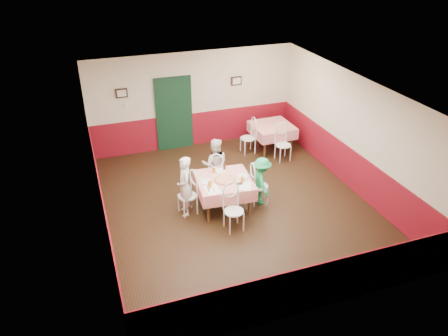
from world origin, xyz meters
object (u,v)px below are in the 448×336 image
object	(u,v)px
chair_far	(215,173)
diner_far	(215,164)
main_table	(224,194)
wallet	(239,184)
beer_bottle	(224,166)
diner_right	(262,181)
glass_b	(242,180)
diner_left	(185,186)
second_table	(272,137)
glass_a	(210,184)
chair_second_b	(283,145)
chair_right	(259,186)
chair_left	(187,196)
chair_second_a	(248,138)
glass_c	(214,170)
pizza	(225,180)
chair_near	(234,211)

from	to	relation	value
chair_far	diner_far	world-z (taller)	diner_far
main_table	wallet	xyz separation A→B (m)	(0.25, -0.31, 0.40)
beer_bottle	diner_right	world-z (taller)	diner_right
glass_b	diner_left	distance (m)	1.29
second_table	diner_left	size ratio (longest dim) A/B	0.79
glass_a	beer_bottle	size ratio (longest dim) A/B	0.72
chair_second_b	chair_right	bearing A→B (deg)	-131.11
glass_a	beer_bottle	bearing A→B (deg)	48.32
glass_a	chair_second_b	bearing A→B (deg)	35.38
chair_left	diner_left	distance (m)	0.26
chair_far	diner_far	bearing A→B (deg)	-82.06
chair_second_a	chair_far	bearing A→B (deg)	-44.33
chair_second_a	glass_c	size ratio (longest dim) A/B	6.81
pizza	glass_c	world-z (taller)	glass_c
glass_c	wallet	world-z (taller)	glass_c
main_table	chair_far	distance (m)	0.85
chair_right	glass_c	distance (m)	1.13
glass_a	main_table	bearing A→B (deg)	28.08
chair_left	glass_c	distance (m)	0.87
glass_b	wallet	size ratio (longest dim) A/B	1.20
glass_a	wallet	distance (m)	0.66
pizza	glass_b	xyz separation A→B (m)	(0.34, -0.22, 0.05)
glass_a	pizza	bearing A→B (deg)	22.89
chair_second_b	wallet	size ratio (longest dim) A/B	8.18
chair_near	second_table	bearing A→B (deg)	50.45
second_table	chair_near	xyz separation A→B (m)	(-2.43, -3.34, 0.08)
glass_a	chair_near	bearing A→B (deg)	-62.71
pizza	glass_a	xyz separation A→B (m)	(-0.40, -0.17, 0.06)
chair_second_a	diner_right	xyz separation A→B (m)	(-0.71, -2.57, 0.13)
beer_bottle	diner_left	size ratio (longest dim) A/B	0.15
chair_left	diner_right	world-z (taller)	diner_right
chair_second_b	pizza	xyz separation A→B (m)	(-2.35, -1.79, 0.33)
second_table	glass_b	xyz separation A→B (m)	(-2.02, -2.76, 0.45)
pizza	glass_b	distance (m)	0.41
chair_right	chair_left	bearing A→B (deg)	92.24
pizza	chair_second_b	bearing A→B (deg)	37.23
second_table	chair_far	world-z (taller)	chair_far
chair_second_a	diner_right	world-z (taller)	diner_right
chair_near	glass_a	world-z (taller)	glass_a
diner_right	diner_far	bearing A→B (deg)	45.52
second_table	diner_right	size ratio (longest dim) A/B	0.96
second_table	diner_right	xyz separation A→B (m)	(-1.46, -2.57, 0.21)
diner_left	glass_b	bearing A→B (deg)	78.23
glass_a	beer_bottle	distance (m)	0.84
chair_second_a	chair_right	bearing A→B (deg)	-17.89
second_table	chair_far	distance (m)	2.81
pizza	beer_bottle	bearing A→B (deg)	71.49
glass_c	diner_right	distance (m)	1.14
chair_far	diner_left	xyz separation A→B (m)	(-0.97, -0.77, 0.26)
chair_right	diner_left	size ratio (longest dim) A/B	0.64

